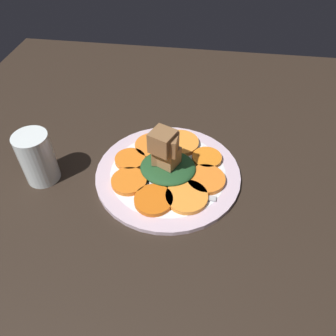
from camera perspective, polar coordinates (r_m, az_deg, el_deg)
name	(u,v)px	position (r cm, az deg, el deg)	size (l,w,h in cm)	color
table_slab	(168,178)	(69.91, 0.00, -1.80)	(120.00, 120.00, 2.00)	black
plate	(168,173)	(68.81, 0.00, -0.93)	(30.21, 30.21, 1.05)	silver
carrot_slice_0	(153,146)	(73.65, -2.56, 3.88)	(8.30, 8.30, 0.96)	orange
carrot_slice_1	(130,159)	(70.74, -6.61, 1.48)	(6.54, 6.54, 0.96)	orange
carrot_slice_2	(129,181)	(66.28, -6.82, -2.30)	(7.17, 7.17, 0.96)	orange
carrot_slice_3	(154,200)	(62.69, -2.53, -5.58)	(7.48, 7.48, 0.96)	#D45F13
carrot_slice_4	(187,197)	(63.25, 3.27, -5.01)	(8.22, 8.22, 0.96)	orange
carrot_slice_5	(206,179)	(66.62, 6.63, -1.96)	(7.82, 7.82, 0.96)	orange
carrot_slice_6	(207,158)	(71.11, 6.78, 1.74)	(6.39, 6.39, 0.96)	orange
carrot_slice_7	(180,143)	(74.39, 2.17, 4.39)	(8.36, 8.36, 0.96)	orange
center_pile	(166,157)	(65.86, -0.32, 1.88)	(11.53, 10.38, 10.95)	#1E4723
fork	(165,193)	(64.17, -0.58, -4.33)	(19.05, 2.44, 0.40)	#B2B2B7
water_glass	(37,158)	(69.89, -21.83, 1.65)	(6.78, 6.78, 11.05)	silver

